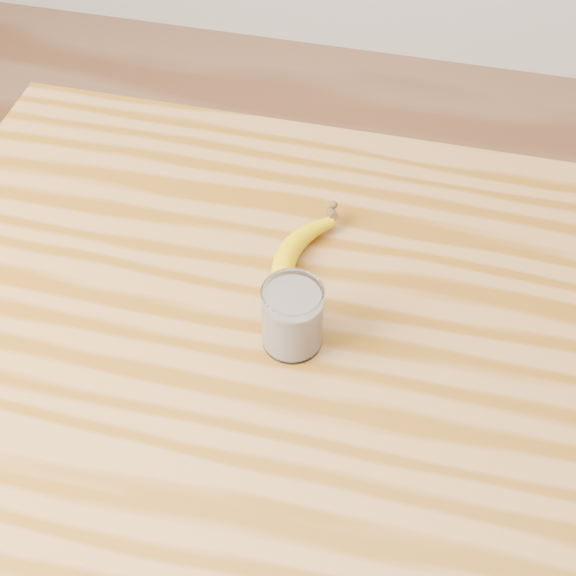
# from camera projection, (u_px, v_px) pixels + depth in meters

# --- Properties ---
(room) EXTENTS (4.04, 4.04, 2.70)m
(room) POSITION_uv_depth(u_px,v_px,m) (369.00, 1.00, 0.65)
(room) COLOR brown
(room) RESTS_ON ground
(table) EXTENTS (1.20, 0.80, 0.90)m
(table) POSITION_uv_depth(u_px,v_px,m) (336.00, 394.00, 1.09)
(table) COLOR olive
(table) RESTS_ON ground
(smoothie_glass) EXTENTS (0.07, 0.07, 0.09)m
(smoothie_glass) POSITION_uv_depth(u_px,v_px,m) (292.00, 318.00, 0.95)
(smoothie_glass) COLOR white
(smoothie_glass) RESTS_ON table
(banana) EXTENTS (0.09, 0.25, 0.03)m
(banana) POSITION_uv_depth(u_px,v_px,m) (284.00, 261.00, 1.05)
(banana) COLOR #CCA000
(banana) RESTS_ON table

